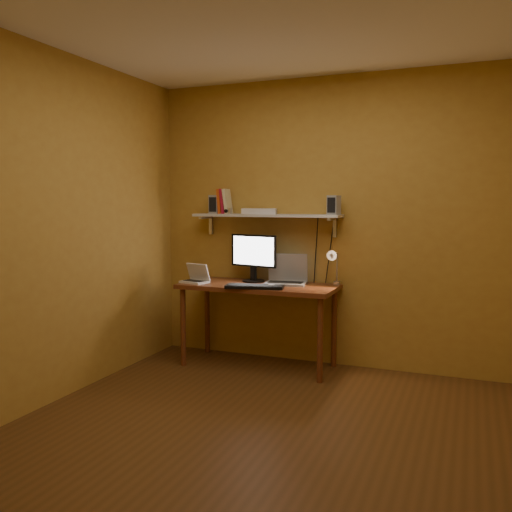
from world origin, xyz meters
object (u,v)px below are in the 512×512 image
at_px(netbook, 196,277).
at_px(mouse, 271,286).
at_px(keyboard, 255,287).
at_px(speaker_left, 216,204).
at_px(wall_shelf, 266,216).
at_px(router, 260,211).
at_px(desk, 258,294).
at_px(speaker_right, 334,205).
at_px(desk_lamp, 334,263).
at_px(shelf_camera, 227,211).
at_px(laptop, 287,276).
at_px(monitor, 253,255).

xyz_separation_m(netbook, mouse, (0.75, -0.03, -0.03)).
height_order(keyboard, speaker_left, speaker_left).
relative_size(wall_shelf, keyboard, 2.81).
bearing_deg(router, wall_shelf, -3.42).
xyz_separation_m(desk, keyboard, (0.05, -0.22, 0.10)).
bearing_deg(speaker_right, desk_lamp, -55.65).
height_order(keyboard, router, router).
height_order(wall_shelf, speaker_right, speaker_right).
bearing_deg(shelf_camera, wall_shelf, 8.49).
xyz_separation_m(desk_lamp, speaker_right, (-0.03, 0.07, 0.50)).
height_order(desk, speaker_right, speaker_right).
bearing_deg(desk, laptop, 29.19).
relative_size(monitor, keyboard, 0.96).
distance_m(speaker_left, router, 0.45).
relative_size(speaker_right, router, 0.54).
relative_size(keyboard, speaker_right, 2.96).
bearing_deg(router, shelf_camera, -168.96).
xyz_separation_m(wall_shelf, desk_lamp, (0.66, -0.07, -0.40)).
xyz_separation_m(desk_lamp, router, (-0.73, 0.07, 0.44)).
bearing_deg(monitor, netbook, -138.08).
bearing_deg(desk_lamp, shelf_camera, 179.29).
bearing_deg(monitor, keyboard, -53.56).
bearing_deg(desk, speaker_left, 160.01).
bearing_deg(keyboard, desk_lamp, 17.78).
bearing_deg(keyboard, speaker_left, 133.03).
relative_size(wall_shelf, mouse, 14.91).
xyz_separation_m(wall_shelf, netbook, (-0.56, -0.32, -0.56)).
bearing_deg(mouse, keyboard, -174.20).
bearing_deg(speaker_right, monitor, -161.78).
bearing_deg(mouse, speaker_right, 19.08).
bearing_deg(desk, monitor, 127.29).
relative_size(speaker_right, shelf_camera, 1.77).
distance_m(mouse, speaker_left, 1.04).
distance_m(monitor, mouse, 0.47).
height_order(keyboard, shelf_camera, shelf_camera).
relative_size(wall_shelf, netbook, 5.19).
height_order(desk_lamp, shelf_camera, shelf_camera).
relative_size(desk, speaker_right, 8.33).
relative_size(desk, mouse, 14.91).
distance_m(monitor, laptop, 0.37).
height_order(laptop, speaker_right, speaker_right).
distance_m(desk, laptop, 0.30).
relative_size(speaker_left, shelf_camera, 1.84).
bearing_deg(laptop, router, 157.43).
bearing_deg(speaker_left, laptop, 3.54).
height_order(desk_lamp, speaker_right, speaker_right).
relative_size(netbook, keyboard, 0.54).
xyz_separation_m(monitor, netbook, (-0.46, -0.26, -0.20)).
relative_size(mouse, router, 0.30).
bearing_deg(router, speaker_left, -178.50).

